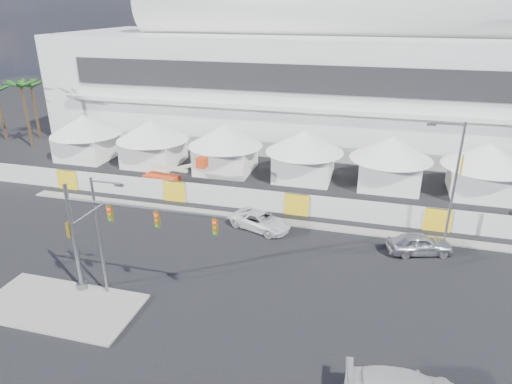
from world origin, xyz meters
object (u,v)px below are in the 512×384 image
(sedan_silver, at_px, (420,244))
(streetlight_curb, at_px, (453,175))
(pickup_curb, at_px, (261,221))
(boom_lift, at_px, (168,177))
(streetlight_median, at_px, (101,230))
(traffic_mast, at_px, (104,237))

(sedan_silver, relative_size, streetlight_curb, 0.49)
(pickup_curb, height_order, boom_lift, boom_lift)
(sedan_silver, height_order, pickup_curb, sedan_silver)
(streetlight_median, relative_size, boom_lift, 1.09)
(traffic_mast, height_order, boom_lift, traffic_mast)
(boom_lift, bearing_deg, traffic_mast, -68.13)
(streetlight_median, bearing_deg, boom_lift, 103.95)
(streetlight_median, xyz_separation_m, streetlight_curb, (21.97, 13.39, 0.95))
(traffic_mast, distance_m, boom_lift, 19.75)
(pickup_curb, relative_size, traffic_mast, 0.49)
(pickup_curb, height_order, streetlight_curb, streetlight_curb)
(streetlight_median, bearing_deg, traffic_mast, -26.07)
(traffic_mast, bearing_deg, boom_lift, 104.50)
(pickup_curb, distance_m, boom_lift, 13.84)
(sedan_silver, relative_size, traffic_mast, 0.45)
(sedan_silver, distance_m, streetlight_median, 23.19)
(traffic_mast, bearing_deg, streetlight_median, 153.93)
(pickup_curb, xyz_separation_m, streetlight_median, (-7.27, -11.73, 4.05))
(sedan_silver, height_order, streetlight_curb, streetlight_curb)
(streetlight_median, relative_size, streetlight_curb, 0.82)
(sedan_silver, height_order, streetlight_median, streetlight_median)
(streetlight_curb, relative_size, boom_lift, 1.33)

